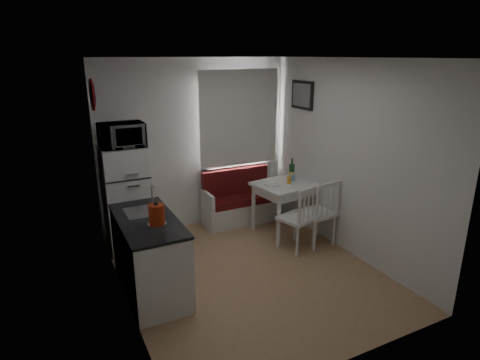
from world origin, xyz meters
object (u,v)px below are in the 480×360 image
object	(u,v)px
kitchen_counter	(150,255)
microwave	(122,135)
chair_left	(301,212)
wine_bottle	(292,169)
bench	(239,205)
dining_table	(290,188)
fridge	(127,198)
kettle	(157,215)
chair_right	(322,207)

from	to	relation	value
kitchen_counter	microwave	distance (m)	1.67
chair_left	wine_bottle	size ratio (longest dim) A/B	1.61
bench	chair_left	world-z (taller)	chair_left
kitchen_counter	dining_table	size ratio (longest dim) A/B	1.16
kitchen_counter	fridge	bearing A→B (deg)	89.10
fridge	kettle	bearing A→B (deg)	-88.85
wine_bottle	chair_left	bearing A→B (deg)	-114.02
microwave	chair_left	bearing A→B (deg)	-28.96
bench	microwave	distance (m)	2.25
bench	fridge	bearing A→B (deg)	-176.57
fridge	wine_bottle	distance (m)	2.48
bench	chair_right	bearing A→B (deg)	-64.51
dining_table	wine_bottle	bearing A→B (deg)	39.51
fridge	microwave	xyz separation A→B (m)	(0.00, -0.05, 0.89)
kettle	dining_table	bearing A→B (deg)	22.53
bench	chair_right	world-z (taller)	chair_right
bench	chair_right	xyz separation A→B (m)	(0.63, -1.32, 0.32)
kitchen_counter	fridge	size ratio (longest dim) A/B	0.90
chair_right	wine_bottle	size ratio (longest dim) A/B	1.54
dining_table	kettle	size ratio (longest dim) A/B	4.25
kettle	wine_bottle	bearing A→B (deg)	23.78
wine_bottle	kettle	bearing A→B (deg)	-156.22
bench	fridge	distance (m)	1.86
fridge	chair_left	bearing A→B (deg)	-30.00
bench	microwave	size ratio (longest dim) A/B	2.09
microwave	wine_bottle	bearing A→B (deg)	-9.07
chair_right	fridge	distance (m)	2.72
chair_left	kettle	size ratio (longest dim) A/B	2.05
kitchen_counter	microwave	size ratio (longest dim) A/B	2.29
kitchen_counter	bench	distance (m)	2.28
dining_table	microwave	world-z (taller)	microwave
bench	fridge	size ratio (longest dim) A/B	0.82
chair_right	kettle	xyz separation A→B (m)	(-2.40, -0.29, 0.43)
wine_bottle	microwave	bearing A→B (deg)	170.93
dining_table	chair_right	distance (m)	0.68
wine_bottle	fridge	bearing A→B (deg)	169.79
kettle	bench	bearing A→B (deg)	42.13
bench	fridge	xyz separation A→B (m)	(-1.80, -0.11, 0.45)
kitchen_counter	kettle	world-z (taller)	kettle
kettle	wine_bottle	distance (m)	2.62
dining_table	fridge	bearing A→B (deg)	159.22
dining_table	kitchen_counter	bearing A→B (deg)	-171.14
bench	kettle	distance (m)	2.50
chair_right	wine_bottle	distance (m)	0.85
bench	chair_left	xyz separation A→B (m)	(0.29, -1.31, 0.30)
chair_left	fridge	size ratio (longest dim) A/B	0.37
dining_table	wine_bottle	world-z (taller)	wine_bottle
wine_bottle	kitchen_counter	bearing A→B (deg)	-161.77
chair_right	wine_bottle	bearing A→B (deg)	83.98
chair_right	fridge	bearing A→B (deg)	147.54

